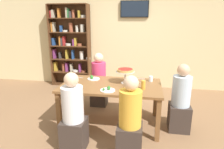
% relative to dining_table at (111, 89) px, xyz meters
% --- Properties ---
extents(ground_plane, '(12.00, 12.00, 0.00)m').
position_rel_dining_table_xyz_m(ground_plane, '(0.00, 0.00, -0.66)').
color(ground_plane, '#846042').
extents(rear_partition, '(8.00, 0.12, 2.80)m').
position_rel_dining_table_xyz_m(rear_partition, '(0.00, 2.20, 0.74)').
color(rear_partition, beige).
rests_on(rear_partition, ground_plane).
extents(dining_table, '(1.71, 0.97, 0.74)m').
position_rel_dining_table_xyz_m(dining_table, '(0.00, 0.00, 0.00)').
color(dining_table, brown).
rests_on(dining_table, ground_plane).
extents(bookshelf, '(1.10, 0.30, 2.21)m').
position_rel_dining_table_xyz_m(bookshelf, '(-1.49, 2.01, 0.49)').
color(bookshelf, '#4C2D19').
rests_on(bookshelf, ground_plane).
extents(television, '(0.71, 0.05, 0.41)m').
position_rel_dining_table_xyz_m(television, '(0.25, 2.11, 1.41)').
color(television, black).
extents(diner_near_left, '(0.34, 0.34, 1.15)m').
position_rel_dining_table_xyz_m(diner_near_left, '(-0.40, -0.80, -0.17)').
color(diner_near_left, '#382D28').
rests_on(diner_near_left, ground_plane).
extents(diner_far_left, '(0.34, 0.34, 1.15)m').
position_rel_dining_table_xyz_m(diner_far_left, '(-0.40, 0.77, -0.17)').
color(diner_far_left, '#382D28').
rests_on(diner_far_left, ground_plane).
extents(diner_head_east, '(0.34, 0.34, 1.15)m').
position_rel_dining_table_xyz_m(diner_head_east, '(1.17, -0.02, -0.17)').
color(diner_head_east, '#382D28').
rests_on(diner_head_east, ground_plane).
extents(diner_near_right, '(0.34, 0.34, 1.15)m').
position_rel_dining_table_xyz_m(diner_near_right, '(0.40, -0.82, -0.17)').
color(diner_near_right, '#382D28').
rests_on(diner_near_right, ground_plane).
extents(deep_dish_pizza_stand, '(0.32, 0.32, 0.26)m').
position_rel_dining_table_xyz_m(deep_dish_pizza_stand, '(0.23, 0.11, 0.30)').
color(deep_dish_pizza_stand, silver).
rests_on(deep_dish_pizza_stand, dining_table).
extents(salad_plate_near_diner, '(0.24, 0.24, 0.07)m').
position_rel_dining_table_xyz_m(salad_plate_near_diner, '(-0.00, -0.31, 0.10)').
color(salad_plate_near_diner, white).
rests_on(salad_plate_near_diner, dining_table).
extents(salad_plate_far_diner, '(0.23, 0.23, 0.07)m').
position_rel_dining_table_xyz_m(salad_plate_far_diner, '(-0.39, 0.25, 0.10)').
color(salad_plate_far_diner, white).
rests_on(salad_plate_far_diner, dining_table).
extents(beer_glass_amber_tall, '(0.07, 0.07, 0.14)m').
position_rel_dining_table_xyz_m(beer_glass_amber_tall, '(0.55, -0.15, 0.15)').
color(beer_glass_amber_tall, gold).
rests_on(beer_glass_amber_tall, dining_table).
extents(water_glass_clear_near, '(0.08, 0.08, 0.11)m').
position_rel_dining_table_xyz_m(water_glass_clear_near, '(-0.63, -0.39, 0.14)').
color(water_glass_clear_near, white).
rests_on(water_glass_clear_near, dining_table).
extents(water_glass_clear_far, '(0.07, 0.07, 0.10)m').
position_rel_dining_table_xyz_m(water_glass_clear_far, '(0.68, 0.29, 0.13)').
color(water_glass_clear_far, white).
rests_on(water_glass_clear_far, dining_table).
extents(cutlery_fork_near, '(0.18, 0.02, 0.00)m').
position_rel_dining_table_xyz_m(cutlery_fork_near, '(0.49, 0.41, 0.09)').
color(cutlery_fork_near, silver).
rests_on(cutlery_fork_near, dining_table).
extents(cutlery_knife_near, '(0.18, 0.07, 0.00)m').
position_rel_dining_table_xyz_m(cutlery_knife_near, '(-0.69, 0.32, 0.09)').
color(cutlery_knife_near, silver).
rests_on(cutlery_knife_near, dining_table).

